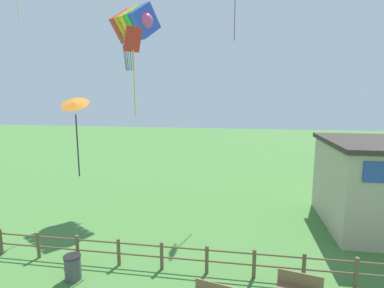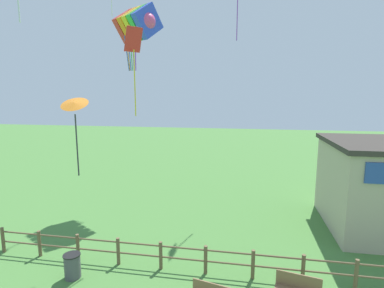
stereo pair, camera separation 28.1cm
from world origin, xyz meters
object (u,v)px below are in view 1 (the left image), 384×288
at_px(park_bench_by_building, 300,287).
at_px(trash_bin, 73,267).
at_px(kite_red_diamond, 133,53).
at_px(kite_orange_delta, 75,107).
at_px(kite_rainbow_parafoil, 135,23).

height_order(park_bench_by_building, trash_bin, park_bench_by_building).
xyz_separation_m(trash_bin, kite_red_diamond, (1.42, 3.34, 8.17)).
distance_m(park_bench_by_building, kite_orange_delta, 9.72).
height_order(kite_rainbow_parafoil, kite_red_diamond, kite_rainbow_parafoil).
bearing_deg(trash_bin, park_bench_by_building, 0.65).
xyz_separation_m(park_bench_by_building, kite_orange_delta, (-7.69, -0.03, 5.95)).
relative_size(trash_bin, kite_red_diamond, 0.25).
height_order(trash_bin, kite_rainbow_parafoil, kite_rainbow_parafoil).
relative_size(kite_rainbow_parafoil, kite_red_diamond, 1.06).
distance_m(trash_bin, kite_rainbow_parafoil, 14.45).
xyz_separation_m(park_bench_by_building, kite_rainbow_parafoil, (-8.80, 9.44, 10.82)).
distance_m(park_bench_by_building, trash_bin, 8.16).
bearing_deg(kite_rainbow_parafoil, kite_red_diamond, -71.60).
relative_size(kite_orange_delta, kite_red_diamond, 0.74).
height_order(park_bench_by_building, kite_red_diamond, kite_red_diamond).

